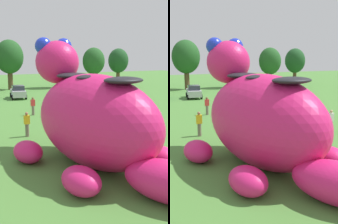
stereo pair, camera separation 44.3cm
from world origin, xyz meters
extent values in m
plane|color=#4C8438|center=(0.00, 0.00, 0.00)|extent=(160.00, 160.00, 0.00)
ellipsoid|color=#E01E6B|center=(-1.16, 1.19, 2.29)|extent=(5.00, 8.57, 4.59)
ellipsoid|color=#E01E6B|center=(-1.57, 4.64, 5.08)|extent=(2.71, 2.93, 2.42)
sphere|color=#1E33CC|center=(-2.27, 4.92, 5.99)|extent=(0.97, 0.97, 0.97)
sphere|color=#1E33CC|center=(-0.95, 5.07, 5.99)|extent=(0.97, 0.97, 0.97)
ellipsoid|color=black|center=(-1.38, 3.02, 4.40)|extent=(1.99, 1.67, 0.31)
ellipsoid|color=black|center=(-1.16, 1.19, 4.40)|extent=(1.99, 1.67, 0.31)
ellipsoid|color=black|center=(-0.93, -0.83, 4.40)|extent=(1.99, 1.67, 0.31)
ellipsoid|color=#E01E6B|center=(-3.96, 3.12, 0.56)|extent=(1.62, 2.11, 1.12)
ellipsoid|color=#E01E6B|center=(1.11, 3.72, 0.56)|extent=(1.62, 2.11, 1.12)
ellipsoid|color=#E01E6B|center=(-3.23, -1.31, 0.56)|extent=(1.62, 2.11, 1.12)
ellipsoid|color=#E01E6B|center=(1.42, -0.76, 0.56)|extent=(1.62, 2.11, 1.12)
cube|color=#B7BABF|center=(2.29, 26.52, 0.72)|extent=(2.40, 4.34, 0.80)
cube|color=#2D333D|center=(2.27, 26.37, 1.42)|extent=(1.82, 2.20, 0.60)
cylinder|color=black|center=(1.69, 27.92, 0.32)|extent=(0.35, 0.67, 0.64)
cylinder|color=black|center=(3.36, 27.62, 0.32)|extent=(0.35, 0.67, 0.64)
cylinder|color=black|center=(1.23, 25.42, 0.32)|extent=(0.35, 0.67, 0.64)
cylinder|color=black|center=(2.90, 25.12, 0.32)|extent=(0.35, 0.67, 0.64)
cylinder|color=brown|center=(4.20, 37.52, 1.46)|extent=(0.83, 0.83, 2.91)
ellipsoid|color=#235623|center=(4.20, 37.52, 5.47)|extent=(4.66, 4.66, 5.59)
cylinder|color=brown|center=(12.56, 36.46, 1.35)|extent=(0.77, 0.77, 2.71)
ellipsoid|color=#1E4C23|center=(12.56, 36.46, 5.09)|extent=(4.34, 4.34, 5.20)
cylinder|color=brown|center=(18.51, 34.09, 1.25)|extent=(0.72, 0.72, 2.51)
ellipsoid|color=#235623|center=(18.51, 34.09, 4.71)|extent=(4.01, 4.01, 4.81)
cylinder|color=brown|center=(25.80, 36.65, 1.26)|extent=(0.72, 0.72, 2.51)
ellipsoid|color=#1E4C23|center=(25.80, 36.65, 4.73)|extent=(4.02, 4.02, 4.83)
cylinder|color=#726656|center=(1.74, 13.44, 0.44)|extent=(0.26, 0.26, 0.88)
cube|color=#2D4CA5|center=(1.74, 13.44, 1.18)|extent=(0.38, 0.22, 0.60)
sphere|color=beige|center=(1.74, 13.44, 1.60)|extent=(0.22, 0.22, 0.22)
cylinder|color=#726656|center=(-2.47, 7.89, 0.44)|extent=(0.26, 0.26, 0.88)
cube|color=gold|center=(-2.47, 7.89, 1.18)|extent=(0.38, 0.22, 0.60)
sphere|color=#9E7051|center=(-2.47, 7.89, 1.60)|extent=(0.22, 0.22, 0.22)
cylinder|color=#726656|center=(4.56, 15.44, 0.44)|extent=(0.26, 0.26, 0.88)
cube|color=red|center=(4.56, 15.44, 1.18)|extent=(0.38, 0.22, 0.60)
sphere|color=beige|center=(4.56, 15.44, 1.60)|extent=(0.22, 0.22, 0.22)
cylinder|color=#2D334C|center=(6.07, 4.28, 0.44)|extent=(0.26, 0.26, 0.88)
cube|color=white|center=(6.07, 4.28, 1.18)|extent=(0.38, 0.22, 0.60)
sphere|color=tan|center=(6.07, 4.28, 1.60)|extent=(0.22, 0.22, 0.22)
cylinder|color=#726656|center=(0.32, 14.77, 0.44)|extent=(0.26, 0.26, 0.88)
cube|color=red|center=(0.32, 14.77, 1.18)|extent=(0.38, 0.22, 0.60)
sphere|color=brown|center=(0.32, 14.77, 1.60)|extent=(0.22, 0.22, 0.22)
camera|label=1|loc=(-8.22, -10.54, 5.35)|focal=45.56mm
camera|label=2|loc=(-7.83, -10.74, 5.35)|focal=45.56mm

